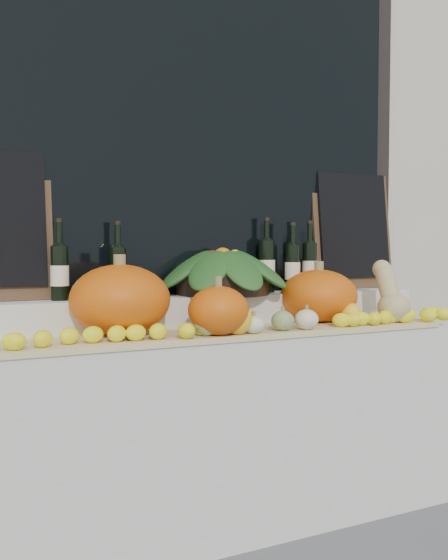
# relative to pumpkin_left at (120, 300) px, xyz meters

# --- Properties ---
(storefront_facade) EXTENTS (7.00, 0.94, 4.50)m
(storefront_facade) POSITION_rel_pumpkin_left_xyz_m (0.46, 0.77, 1.20)
(storefront_facade) COLOR beige
(storefront_facade) RESTS_ON ground
(display_sill) EXTENTS (2.30, 0.55, 0.88)m
(display_sill) POSITION_rel_pumpkin_left_xyz_m (0.46, 0.05, -0.61)
(display_sill) COLOR silver
(display_sill) RESTS_ON ground
(rear_tier) EXTENTS (2.30, 0.25, 0.16)m
(rear_tier) POSITION_rel_pumpkin_left_xyz_m (0.46, 0.20, -0.09)
(rear_tier) COLOR silver
(rear_tier) RESTS_ON display_sill
(straw_bedding) EXTENTS (2.10, 0.32, 0.02)m
(straw_bedding) POSITION_rel_pumpkin_left_xyz_m (0.46, -0.08, -0.16)
(straw_bedding) COLOR tan
(straw_bedding) RESTS_ON display_sill
(pumpkin_left) EXTENTS (0.45, 0.45, 0.29)m
(pumpkin_left) POSITION_rel_pumpkin_left_xyz_m (0.00, 0.00, 0.00)
(pumpkin_left) COLOR #E15E0B
(pumpkin_left) RESTS_ON straw_bedding
(pumpkin_right) EXTENTS (0.41, 0.41, 0.25)m
(pumpkin_right) POSITION_rel_pumpkin_left_xyz_m (0.99, 0.02, -0.02)
(pumpkin_right) COLOR #E15E0B
(pumpkin_right) RESTS_ON straw_bedding
(pumpkin_center) EXTENTS (0.31, 0.31, 0.20)m
(pumpkin_center) POSITION_rel_pumpkin_left_xyz_m (0.36, -0.17, -0.04)
(pumpkin_center) COLOR #E15E0B
(pumpkin_center) RESTS_ON straw_bedding
(butternut_squash) EXTENTS (0.16, 0.21, 0.30)m
(butternut_squash) POSITION_rel_pumpkin_left_xyz_m (1.30, -0.13, -0.02)
(butternut_squash) COLOR tan
(butternut_squash) RESTS_ON straw_bedding
(decorative_gourds) EXTENTS (0.85, 0.17, 0.15)m
(decorative_gourds) POSITION_rel_pumpkin_left_xyz_m (0.59, -0.18, -0.09)
(decorative_gourds) COLOR #31641E
(decorative_gourds) RESTS_ON straw_bedding
(lemon_heap) EXTENTS (2.20, 0.16, 0.06)m
(lemon_heap) POSITION_rel_pumpkin_left_xyz_m (0.46, -0.19, -0.11)
(lemon_heap) COLOR #FFF71A
(lemon_heap) RESTS_ON straw_bedding
(produce_bowl) EXTENTS (0.66, 0.66, 0.23)m
(produce_bowl) POSITION_rel_pumpkin_left_xyz_m (0.55, 0.18, 0.10)
(produce_bowl) COLOR black
(produce_bowl) RESTS_ON rear_tier
(wine_bottle_far_left) EXTENTS (0.08, 0.08, 0.34)m
(wine_bottle_far_left) POSITION_rel_pumpkin_left_xyz_m (-0.20, 0.19, 0.11)
(wine_bottle_far_left) COLOR black
(wine_bottle_far_left) RESTS_ON rear_tier
(wine_bottle_near_left) EXTENTS (0.08, 0.08, 0.34)m
(wine_bottle_near_left) POSITION_rel_pumpkin_left_xyz_m (0.05, 0.20, 0.11)
(wine_bottle_near_left) COLOR black
(wine_bottle_near_left) RESTS_ON rear_tier
(wine_bottle_tall) EXTENTS (0.08, 0.08, 0.37)m
(wine_bottle_tall) POSITION_rel_pumpkin_left_xyz_m (0.82, 0.22, 0.12)
(wine_bottle_tall) COLOR black
(wine_bottle_tall) RESTS_ON rear_tier
(wine_bottle_near_right) EXTENTS (0.08, 0.08, 0.34)m
(wine_bottle_near_right) POSITION_rel_pumpkin_left_xyz_m (0.94, 0.17, 0.11)
(wine_bottle_near_right) COLOR black
(wine_bottle_near_right) RESTS_ON rear_tier
(wine_bottle_far_right) EXTENTS (0.08, 0.08, 0.36)m
(wine_bottle_far_right) POSITION_rel_pumpkin_left_xyz_m (1.05, 0.19, 0.12)
(wine_bottle_far_right) COLOR black
(wine_bottle_far_right) RESTS_ON rear_tier
(chalkboard_right) EXTENTS (0.50, 0.10, 0.62)m
(chalkboard_right) POSITION_rel_pumpkin_left_xyz_m (1.38, 0.26, 0.31)
(chalkboard_right) COLOR #4C331E
(chalkboard_right) RESTS_ON rear_tier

